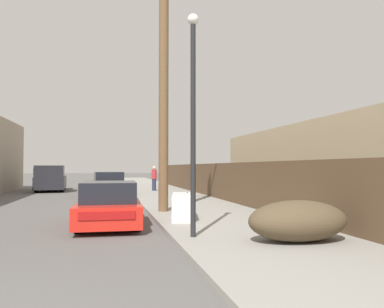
{
  "coord_description": "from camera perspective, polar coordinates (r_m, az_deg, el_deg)",
  "views": [
    {
      "loc": [
        1.75,
        -2.47,
        1.69
      ],
      "look_at": [
        5.06,
        12.09,
        2.22
      ],
      "focal_mm": 35.0,
      "sensor_mm": 36.0,
      "label": 1
    }
  ],
  "objects": [
    {
      "name": "pedestrian",
      "position": [
        25.35,
        -5.8,
        -3.66
      ],
      "size": [
        0.34,
        0.34,
        1.65
      ],
      "color": "#282D42",
      "rests_on": "sidewalk_curb"
    },
    {
      "name": "utility_pole",
      "position": [
        13.78,
        -4.35,
        10.5
      ],
      "size": [
        1.8,
        0.35,
        8.95
      ],
      "color": "brown",
      "rests_on": "sidewalk_curb"
    },
    {
      "name": "parked_sports_car_red",
      "position": [
        11.25,
        -12.51,
        -7.66
      ],
      "size": [
        1.87,
        4.14,
        1.28
      ],
      "rotation": [
        0.0,
        0.0,
        -0.03
      ],
      "color": "red",
      "rests_on": "ground"
    },
    {
      "name": "discarded_fridge",
      "position": [
        11.39,
        -1.49,
        -8.01
      ],
      "size": [
        0.9,
        1.7,
        0.79
      ],
      "rotation": [
        0.0,
        0.0,
        -0.19
      ],
      "color": "white",
      "rests_on": "sidewalk_curb"
    },
    {
      "name": "brush_pile",
      "position": [
        8.34,
        15.85,
        -9.76
      ],
      "size": [
        2.2,
        1.27,
        0.87
      ],
      "color": "brown",
      "rests_on": "sidewalk_curb"
    },
    {
      "name": "sidewalk_curb",
      "position": [
        26.26,
        -5.06,
        -5.58
      ],
      "size": [
        4.2,
        63.0,
        0.12
      ],
      "primitive_type": "cube",
      "color": "gray",
      "rests_on": "ground"
    },
    {
      "name": "building_right_house",
      "position": [
        17.75,
        25.63,
        -1.44
      ],
      "size": [
        6.0,
        19.68,
        3.63
      ],
      "primitive_type": "cube",
      "color": "tan",
      "rests_on": "ground"
    },
    {
      "name": "wooden_fence",
      "position": [
        19.25,
        3.79,
        -4.06
      ],
      "size": [
        0.08,
        33.44,
        1.77
      ],
      "primitive_type": "cube",
      "color": "brown",
      "rests_on": "sidewalk_curb"
    },
    {
      "name": "pickup_truck",
      "position": [
        28.2,
        -20.73,
        -3.51
      ],
      "size": [
        2.29,
        5.52,
        1.81
      ],
      "rotation": [
        0.0,
        0.0,
        3.21
      ],
      "color": "#232328",
      "rests_on": "ground"
    },
    {
      "name": "car_parked_mid",
      "position": [
        22.81,
        -12.65,
        -4.57
      ],
      "size": [
        2.14,
        4.42,
        1.42
      ],
      "rotation": [
        0.0,
        0.0,
        0.07
      ],
      "color": "#5B1E19",
      "rests_on": "ground"
    },
    {
      "name": "street_lamp",
      "position": [
        8.6,
        0.17,
        7.11
      ],
      "size": [
        0.26,
        0.26,
        5.1
      ],
      "color": "#232326",
      "rests_on": "sidewalk_curb"
    }
  ]
}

